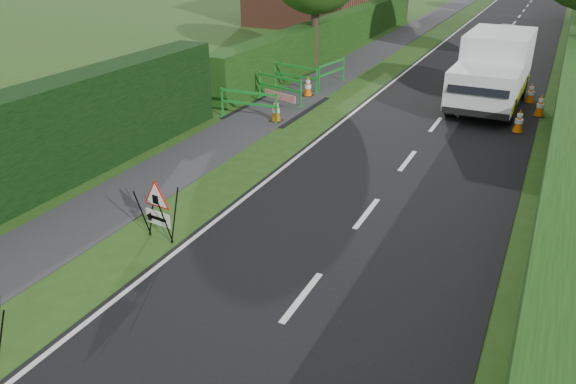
% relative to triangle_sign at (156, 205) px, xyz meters
% --- Properties ---
extents(ground, '(120.00, 120.00, 0.00)m').
position_rel_triangle_sign_xyz_m(ground, '(0.97, -1.56, -0.78)').
color(ground, '#284A15').
rests_on(ground, ground).
extents(road_surface, '(6.00, 90.00, 0.02)m').
position_rel_triangle_sign_xyz_m(road_surface, '(3.47, 33.44, -0.78)').
color(road_surface, black).
rests_on(road_surface, ground).
extents(footpath, '(2.00, 90.00, 0.02)m').
position_rel_triangle_sign_xyz_m(footpath, '(-2.03, 33.44, -0.78)').
color(footpath, '#2D2D30').
rests_on(footpath, ground).
extents(hedge_west_far, '(1.00, 24.00, 1.80)m').
position_rel_triangle_sign_xyz_m(hedge_west_far, '(-4.03, 20.44, -0.78)').
color(hedge_west_far, '#14380F').
rests_on(hedge_west_far, ground).
extents(hedge_east, '(1.20, 50.00, 1.50)m').
position_rel_triangle_sign_xyz_m(hedge_east, '(7.47, 14.44, -0.78)').
color(hedge_east, '#14380F').
rests_on(hedge_east, ground).
extents(triangle_sign, '(0.85, 0.85, 1.13)m').
position_rel_triangle_sign_xyz_m(triangle_sign, '(0.00, 0.00, 0.00)').
color(triangle_sign, black).
rests_on(triangle_sign, ground).
extents(works_van, '(2.27, 5.53, 2.50)m').
position_rel_triangle_sign_xyz_m(works_van, '(4.68, 13.01, 0.54)').
color(works_van, silver).
rests_on(works_van, ground).
extents(traffic_cone_0, '(0.38, 0.38, 0.79)m').
position_rel_triangle_sign_xyz_m(traffic_cone_0, '(5.94, 10.31, -0.39)').
color(traffic_cone_0, black).
rests_on(traffic_cone_0, ground).
extents(traffic_cone_1, '(0.38, 0.38, 0.79)m').
position_rel_triangle_sign_xyz_m(traffic_cone_1, '(6.43, 12.41, -0.39)').
color(traffic_cone_1, black).
rests_on(traffic_cone_1, ground).
extents(traffic_cone_2, '(0.38, 0.38, 0.79)m').
position_rel_triangle_sign_xyz_m(traffic_cone_2, '(6.01, 14.00, -0.39)').
color(traffic_cone_2, black).
rests_on(traffic_cone_2, ground).
extents(traffic_cone_3, '(0.38, 0.38, 0.79)m').
position_rel_triangle_sign_xyz_m(traffic_cone_3, '(-1.38, 8.04, -0.39)').
color(traffic_cone_3, black).
rests_on(traffic_cone_3, ground).
extents(traffic_cone_4, '(0.38, 0.38, 0.79)m').
position_rel_triangle_sign_xyz_m(traffic_cone_4, '(-1.70, 11.34, -0.39)').
color(traffic_cone_4, black).
rests_on(traffic_cone_4, ground).
extents(ped_barrier_0, '(2.08, 0.48, 1.00)m').
position_rel_triangle_sign_xyz_m(ped_barrier_0, '(-2.28, 7.81, -0.15)').
color(ped_barrier_0, '#178326').
rests_on(ped_barrier_0, ground).
extents(ped_barrier_1, '(2.08, 0.87, 1.00)m').
position_rel_triangle_sign_xyz_m(ped_barrier_1, '(-2.30, 10.13, -0.15)').
color(ped_barrier_1, '#178326').
rests_on(ped_barrier_1, ground).
extents(ped_barrier_2, '(2.09, 0.70, 1.00)m').
position_rel_triangle_sign_xyz_m(ped_barrier_2, '(-2.56, 12.04, -0.15)').
color(ped_barrier_2, '#178326').
rests_on(ped_barrier_2, ground).
extents(ped_barrier_3, '(0.63, 2.09, 1.00)m').
position_rel_triangle_sign_xyz_m(ped_barrier_3, '(-1.49, 13.24, -0.15)').
color(ped_barrier_3, '#178326').
rests_on(ped_barrier_3, ground).
extents(redwhite_plank, '(1.43, 0.53, 0.25)m').
position_rel_triangle_sign_xyz_m(redwhite_plank, '(-1.93, 9.43, -0.78)').
color(redwhite_plank, red).
rests_on(redwhite_plank, ground).
extents(hatchback_car, '(2.77, 3.81, 1.21)m').
position_rel_triangle_sign_xyz_m(hatchback_car, '(3.62, 25.18, -0.18)').
color(hatchback_car, silver).
rests_on(hatchback_car, ground).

